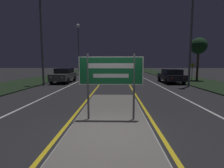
# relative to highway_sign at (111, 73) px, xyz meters

# --- Properties ---
(ground_plane) EXTENTS (160.00, 160.00, 0.00)m
(ground_plane) POSITION_rel_highway_sign_xyz_m (0.00, -1.06, -1.71)
(ground_plane) COLOR #232326
(median_island) EXTENTS (2.56, 9.81, 0.10)m
(median_island) POSITION_rel_highway_sign_xyz_m (0.00, 0.00, -1.67)
(median_island) COLOR #999993
(median_island) RESTS_ON ground_plane
(verge_left) EXTENTS (5.00, 100.00, 0.08)m
(verge_left) POSITION_rel_highway_sign_xyz_m (-9.50, 18.94, -1.67)
(verge_left) COLOR black
(verge_left) RESTS_ON ground_plane
(verge_right) EXTENTS (5.00, 100.00, 0.08)m
(verge_right) POSITION_rel_highway_sign_xyz_m (9.50, 18.94, -1.67)
(verge_right) COLOR black
(verge_right) RESTS_ON ground_plane
(centre_line_yellow_left) EXTENTS (0.12, 70.00, 0.01)m
(centre_line_yellow_left) POSITION_rel_highway_sign_xyz_m (-1.47, 23.94, -1.70)
(centre_line_yellow_left) COLOR gold
(centre_line_yellow_left) RESTS_ON ground_plane
(centre_line_yellow_right) EXTENTS (0.12, 70.00, 0.01)m
(centre_line_yellow_right) POSITION_rel_highway_sign_xyz_m (1.47, 23.94, -1.70)
(centre_line_yellow_right) COLOR gold
(centre_line_yellow_right) RESTS_ON ground_plane
(lane_line_white_left) EXTENTS (0.12, 70.00, 0.01)m
(lane_line_white_left) POSITION_rel_highway_sign_xyz_m (-4.20, 23.94, -1.70)
(lane_line_white_left) COLOR silver
(lane_line_white_left) RESTS_ON ground_plane
(lane_line_white_right) EXTENTS (0.12, 70.00, 0.01)m
(lane_line_white_right) POSITION_rel_highway_sign_xyz_m (4.20, 23.94, -1.70)
(lane_line_white_right) COLOR silver
(lane_line_white_right) RESTS_ON ground_plane
(edge_line_white_left) EXTENTS (0.10, 70.00, 0.01)m
(edge_line_white_left) POSITION_rel_highway_sign_xyz_m (-7.20, 23.94, -1.70)
(edge_line_white_left) COLOR silver
(edge_line_white_left) RESTS_ON ground_plane
(edge_line_white_right) EXTENTS (0.10, 70.00, 0.01)m
(edge_line_white_right) POSITION_rel_highway_sign_xyz_m (7.20, 23.94, -1.70)
(edge_line_white_right) COLOR silver
(edge_line_white_right) RESTS_ON ground_plane
(highway_sign) EXTENTS (2.20, 0.07, 2.28)m
(highway_sign) POSITION_rel_highway_sign_xyz_m (0.00, 0.00, 0.00)
(highway_sign) COLOR #56565B
(highway_sign) RESTS_ON median_island
(streetlight_left_near) EXTENTS (0.59, 0.59, 8.62)m
(streetlight_left_near) POSITION_rel_highway_sign_xyz_m (-6.59, 10.04, 4.25)
(streetlight_left_near) COLOR #56565B
(streetlight_left_near) RESTS_ON ground_plane
(streetlight_left_far) EXTENTS (0.63, 0.63, 9.10)m
(streetlight_left_far) POSITION_rel_highway_sign_xyz_m (-6.69, 26.03, 4.73)
(streetlight_left_far) COLOR #56565B
(streetlight_left_far) RESTS_ON ground_plane
(streetlight_right_near) EXTENTS (0.60, 0.60, 10.35)m
(streetlight_right_near) POSITION_rel_highway_sign_xyz_m (6.68, 9.74, 5.29)
(streetlight_right_near) COLOR #56565B
(streetlight_right_near) RESTS_ON ground_plane
(car_receding_0) EXTENTS (1.96, 4.49, 1.47)m
(car_receding_0) POSITION_rel_highway_sign_xyz_m (6.03, 12.76, -0.93)
(car_receding_0) COLOR black
(car_receding_0) RESTS_ON ground_plane
(car_receding_1) EXTENTS (1.94, 4.57, 1.45)m
(car_receding_1) POSITION_rel_highway_sign_xyz_m (2.34, 20.35, -0.93)
(car_receding_1) COLOR navy
(car_receding_1) RESTS_ON ground_plane
(car_approaching_0) EXTENTS (1.87, 4.65, 1.55)m
(car_approaching_0) POSITION_rel_highway_sign_xyz_m (-5.51, 12.84, -0.90)
(car_approaching_0) COLOR #4C514C
(car_approaching_0) RESTS_ON ground_plane
(car_approaching_1) EXTENTS (2.02, 4.66, 1.51)m
(car_approaching_1) POSITION_rel_highway_sign_xyz_m (-2.47, 23.85, -0.90)
(car_approaching_1) COLOR #4C514C
(car_approaching_1) RESTS_ON ground_plane
(car_approaching_2) EXTENTS (1.98, 4.64, 1.40)m
(car_approaching_2) POSITION_rel_highway_sign_xyz_m (-5.65, 39.84, -0.96)
(car_approaching_2) COLOR #B7B7BC
(car_approaching_2) RESTS_ON ground_plane
(warning_sign) EXTENTS (0.60, 0.06, 2.10)m
(warning_sign) POSITION_rel_highway_sign_xyz_m (9.25, 15.14, -0.36)
(warning_sign) COLOR #56565B
(warning_sign) RESTS_ON verge_right
(roadside_palm_right) EXTENTS (1.86, 1.86, 4.95)m
(roadside_palm_right) POSITION_rel_highway_sign_xyz_m (9.68, 14.76, 2.33)
(roadside_palm_right) COLOR #4C3823
(roadside_palm_right) RESTS_ON verge_right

